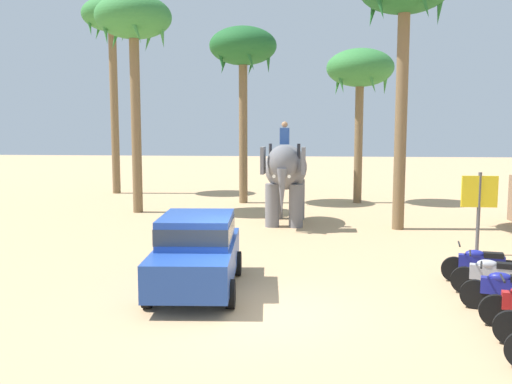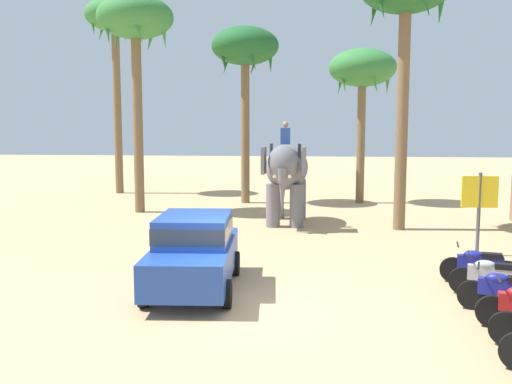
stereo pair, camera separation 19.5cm
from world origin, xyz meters
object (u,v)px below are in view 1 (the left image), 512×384
object	(u,v)px
palm_tree_behind_elephant	(243,51)
palm_tree_far_back	(360,72)
palm_tree_left_of_road	(112,23)
car_sedan_foreground	(197,249)
elephant_with_mahout	(285,172)
motorcycle_fourth_in_row	(508,290)
motorcycle_end_of_row	(481,264)
motorcycle_far_in_row	(494,275)
palm_tree_near_hut	(134,24)
signboard_yellow	(479,197)

from	to	relation	value
palm_tree_behind_elephant	palm_tree_far_back	xyz separation A→B (m)	(5.55, 0.56, -0.95)
palm_tree_left_of_road	car_sedan_foreground	bearing A→B (deg)	-65.21
elephant_with_mahout	palm_tree_behind_elephant	world-z (taller)	palm_tree_behind_elephant
car_sedan_foreground	motorcycle_fourth_in_row	size ratio (longest dim) A/B	2.41
motorcycle_fourth_in_row	motorcycle_end_of_row	world-z (taller)	same
palm_tree_left_of_road	palm_tree_far_back	xyz separation A→B (m)	(13.11, -2.71, -3.00)
motorcycle_far_in_row	palm_tree_near_hut	xyz separation A→B (m)	(-11.44, 11.00, 7.49)
motorcycle_far_in_row	signboard_yellow	size ratio (longest dim) A/B	0.73
palm_tree_behind_elephant	palm_tree_left_of_road	size ratio (longest dim) A/B	0.79
car_sedan_foreground	elephant_with_mahout	bearing A→B (deg)	79.69
motorcycle_fourth_in_row	car_sedan_foreground	bearing A→B (deg)	171.54
car_sedan_foreground	palm_tree_left_of_road	bearing A→B (deg)	114.79
palm_tree_near_hut	signboard_yellow	bearing A→B (deg)	-29.77
motorcycle_far_in_row	palm_tree_left_of_road	xyz separation A→B (m)	(-14.79, 17.74, 8.84)
motorcycle_fourth_in_row	palm_tree_behind_elephant	size ratio (longest dim) A/B	0.21
elephant_with_mahout	motorcycle_fourth_in_row	distance (m)	11.04
motorcycle_fourth_in_row	signboard_yellow	bearing A→B (deg)	80.13
motorcycle_far_in_row	motorcycle_end_of_row	world-z (taller)	same
motorcycle_fourth_in_row	signboard_yellow	size ratio (longest dim) A/B	0.73
elephant_with_mahout	motorcycle_far_in_row	xyz separation A→B (m)	(4.94, -8.71, -1.53)
palm_tree_behind_elephant	palm_tree_left_of_road	world-z (taller)	palm_tree_left_of_road
car_sedan_foreground	palm_tree_behind_elephant	size ratio (longest dim) A/B	0.50
signboard_yellow	car_sedan_foreground	bearing A→B (deg)	-150.68
car_sedan_foreground	palm_tree_left_of_road	xyz separation A→B (m)	(-8.25, 17.86, 8.37)
motorcycle_fourth_in_row	palm_tree_near_hut	world-z (taller)	palm_tree_near_hut
signboard_yellow	palm_tree_left_of_road	bearing A→B (deg)	138.63
motorcycle_fourth_in_row	palm_tree_behind_elephant	bearing A→B (deg)	114.71
elephant_with_mahout	signboard_yellow	bearing A→B (deg)	-39.36
car_sedan_foreground	motorcycle_fourth_in_row	bearing A→B (deg)	-8.46
motorcycle_end_of_row	motorcycle_far_in_row	bearing A→B (deg)	-91.20
motorcycle_end_of_row	palm_tree_near_hut	xyz separation A→B (m)	(-11.46, 10.01, 7.49)
motorcycle_end_of_row	palm_tree_left_of_road	xyz separation A→B (m)	(-14.81, 16.75, 8.84)
car_sedan_foreground	motorcycle_end_of_row	world-z (taller)	car_sedan_foreground
palm_tree_behind_elephant	palm_tree_far_back	size ratio (longest dim) A/B	1.14
motorcycle_far_in_row	motorcycle_end_of_row	distance (m)	0.99
motorcycle_far_in_row	car_sedan_foreground	bearing A→B (deg)	-178.90
elephant_with_mahout	motorcycle_fourth_in_row	world-z (taller)	elephant_with_mahout
motorcycle_fourth_in_row	palm_tree_near_hut	xyz separation A→B (m)	(-11.35, 12.09, 7.49)
car_sedan_foreground	palm_tree_behind_elephant	world-z (taller)	palm_tree_behind_elephant
elephant_with_mahout	motorcycle_end_of_row	size ratio (longest dim) A/B	2.17
motorcycle_fourth_in_row	palm_tree_near_hut	bearing A→B (deg)	133.21
palm_tree_left_of_road	palm_tree_far_back	world-z (taller)	palm_tree_left_of_road
motorcycle_far_in_row	palm_tree_left_of_road	size ratio (longest dim) A/B	0.17
motorcycle_fourth_in_row	palm_tree_left_of_road	world-z (taller)	palm_tree_left_of_road
palm_tree_near_hut	palm_tree_left_of_road	bearing A→B (deg)	116.50
motorcycle_far_in_row	palm_tree_behind_elephant	xyz separation A→B (m)	(-7.24, 14.46, 6.79)
palm_tree_left_of_road	motorcycle_end_of_row	bearing A→B (deg)	-48.50
palm_tree_near_hut	signboard_yellow	world-z (taller)	palm_tree_near_hut
motorcycle_fourth_in_row	motorcycle_end_of_row	bearing A→B (deg)	87.12
palm_tree_left_of_road	signboard_yellow	size ratio (longest dim) A/B	4.44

